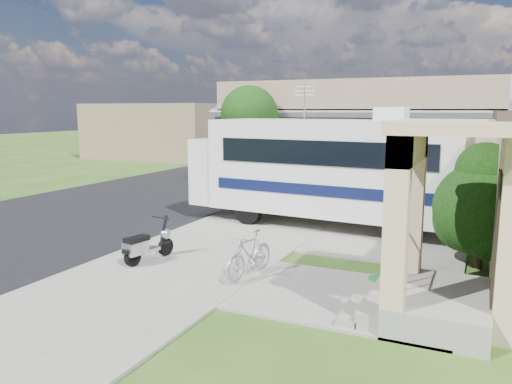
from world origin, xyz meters
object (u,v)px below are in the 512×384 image
at_px(pickup_truck, 244,166).
at_px(garden_hose, 378,283).
at_px(scooter, 146,245).
at_px(bicycle, 250,257).
at_px(shrub, 486,205).
at_px(motorhome, 326,167).
at_px(van, 286,153).

xyz_separation_m(pickup_truck, garden_hose, (9.41, -13.02, -0.65)).
distance_m(scooter, bicycle, 2.65).
xyz_separation_m(shrub, garden_hose, (-1.90, -2.22, -1.38)).
bearing_deg(shrub, motorhome, 149.47).
xyz_separation_m(scooter, bicycle, (2.65, 0.05, 0.04)).
distance_m(motorhome, scooter, 6.32).
relative_size(bicycle, garden_hose, 4.23).
bearing_deg(pickup_truck, bicycle, 123.64).
relative_size(shrub, pickup_truck, 0.54).
bearing_deg(pickup_truck, van, -80.82).
distance_m(shrub, bicycle, 5.41).
relative_size(motorhome, pickup_truck, 1.60).
xyz_separation_m(pickup_truck, van, (-0.24, 6.58, 0.13)).
height_order(motorhome, garden_hose, motorhome).
height_order(shrub, garden_hose, shrub).
bearing_deg(pickup_truck, shrub, 143.40).
xyz_separation_m(shrub, scooter, (-7.12, -2.92, -1.02)).
xyz_separation_m(motorhome, van, (-7.05, 14.73, -0.97)).
xyz_separation_m(scooter, garden_hose, (5.22, 0.70, -0.36)).
bearing_deg(motorhome, garden_hose, -57.89).
distance_m(bicycle, pickup_truck, 15.29).
relative_size(shrub, garden_hose, 7.52).
distance_m(motorhome, shrub, 5.24).
xyz_separation_m(motorhome, pickup_truck, (-6.81, 8.14, -1.10)).
relative_size(shrub, van, 0.48).
bearing_deg(van, pickup_truck, -88.14).
xyz_separation_m(scooter, pickup_truck, (-4.19, 13.72, 0.29)).
distance_m(shrub, van, 20.88).
height_order(motorhome, shrub, motorhome).
distance_m(bicycle, van, 21.46).
relative_size(scooter, van, 0.25).
height_order(pickup_truck, van, van).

